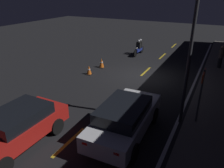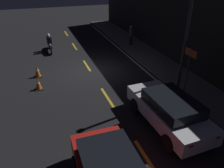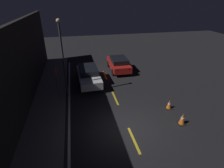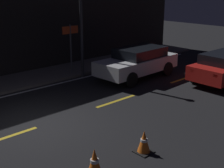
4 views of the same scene
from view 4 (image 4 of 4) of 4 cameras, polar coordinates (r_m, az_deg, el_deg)
The scene contains 9 objects.
ground_plane at distance 10.30m, azimuth -13.68°, elevation -7.74°, with size 56.00×56.00×0.00m, color black.
lane_dash_c at distance 9.92m, azimuth -18.76°, elevation -9.22°, with size 2.00×0.14×0.01m.
lane_dash_d at distance 12.20m, azimuth 0.76°, elevation -3.13°, with size 2.00×0.14×0.01m.
lane_dash_e at distance 15.48m, azimuth 12.96°, elevation 0.95°, with size 2.00×0.14×0.01m.
sedan_white at distance 15.20m, azimuth 4.72°, elevation 4.13°, with size 4.39×2.01×1.46m.
traffic_cone_near at distance 7.54m, azimuth -3.20°, elevation -14.21°, with size 0.48×0.48×0.72m.
traffic_cone_mid at distance 8.55m, azimuth 5.87°, elevation -10.49°, with size 0.45×0.45×0.64m.
shop_sign at distance 15.42m, azimuth -7.59°, elevation 8.08°, with size 0.90×0.08×2.40m.
street_lamp at distance 14.87m, azimuth -5.73°, elevation 13.34°, with size 0.28×0.28×5.76m.
Camera 4 is at (-4.34, -8.28, 4.33)m, focal length 50.00 mm.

